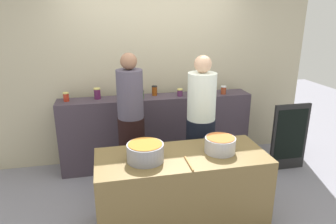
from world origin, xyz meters
The scene contains 20 objects.
ground centered at (0.00, 0.00, 0.00)m, with size 12.00×12.00×0.00m, color gray.
storefront_wall centered at (0.00, 1.45, 1.50)m, with size 4.80×0.12×3.00m, color #B7AD8D.
display_shelf centered at (0.00, 1.10, 0.52)m, with size 2.70×0.36×1.04m, color #3F343F.
prep_table centered at (0.00, -0.30, 0.40)m, with size 1.70×0.70×0.81m, color brown.
preserve_jar_0 centered at (-1.20, 1.12, 1.10)m, with size 0.08×0.08×0.12m.
preserve_jar_1 centered at (-0.80, 1.15, 1.11)m, with size 0.09×0.09×0.15m.
preserve_jar_2 centered at (-0.49, 1.03, 1.11)m, with size 0.08×0.08×0.14m.
preserve_jar_3 centered at (-0.32, 1.05, 1.09)m, with size 0.09×0.09×0.10m.
preserve_jar_4 centered at (-0.22, 1.05, 1.09)m, with size 0.07×0.07×0.11m.
preserve_jar_5 centered at (-0.02, 1.17, 1.11)m, with size 0.08×0.08×0.14m.
preserve_jar_6 centered at (0.33, 1.06, 1.09)m, with size 0.08×0.08×0.10m.
preserve_jar_7 centered at (0.51, 1.05, 1.11)m, with size 0.09×0.09×0.15m.
preserve_jar_8 centered at (0.72, 1.05, 1.11)m, with size 0.08×0.08×0.14m.
preserve_jar_9 centered at (0.96, 1.03, 1.10)m, with size 0.08×0.08×0.12m.
cooking_pot_left centered at (-0.37, -0.33, 0.89)m, with size 0.35×0.35×0.17m.
cooking_pot_center centered at (0.39, -0.31, 0.89)m, with size 0.31×0.31×0.16m.
wooden_spoon centered at (0.01, -0.50, 0.82)m, with size 0.02×0.02×0.28m, color #9E703D.
cook_with_tongs centered at (-0.42, 0.55, 0.79)m, with size 0.32×0.32×1.72m.
cook_in_cap centered at (0.42, 0.38, 0.77)m, with size 0.36×0.36×1.69m.
chalkboard_sign centered at (1.79, 0.55, 0.49)m, with size 0.53×0.05×0.97m.
Camera 1 is at (-0.72, -2.92, 2.15)m, focal length 32.37 mm.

